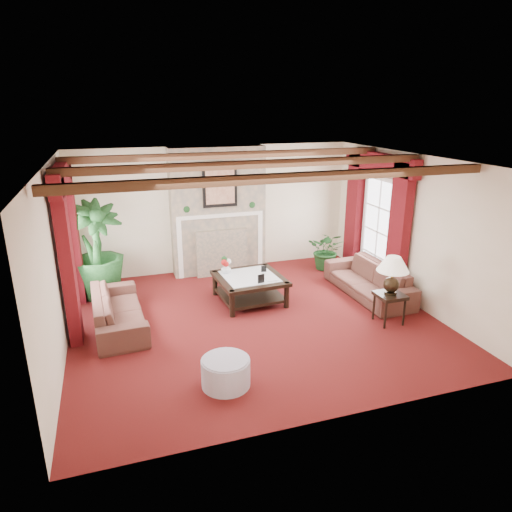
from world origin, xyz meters
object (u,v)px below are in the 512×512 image
object	(u,v)px
coffee_table	(250,289)
ottoman	(226,372)
potted_palm	(98,270)
sofa_right	(369,275)
sofa_left	(117,304)
side_table	(389,308)

from	to	relation	value
coffee_table	ottoman	size ratio (longest dim) A/B	1.85
coffee_table	potted_palm	bearing A→B (deg)	152.73
coffee_table	sofa_right	bearing A→B (deg)	-13.87
sofa_right	coffee_table	world-z (taller)	sofa_right
sofa_left	coffee_table	distance (m)	2.39
side_table	ottoman	distance (m)	3.20
sofa_left	ottoman	size ratio (longest dim) A/B	3.12
sofa_left	sofa_right	size ratio (longest dim) A/B	0.96
sofa_right	ottoman	distance (m)	3.96
sofa_right	side_table	xyz separation A→B (m)	(-0.30, -1.15, -0.15)
sofa_left	ottoman	xyz separation A→B (m)	(1.27, -2.19, -0.20)
sofa_left	coffee_table	bearing A→B (deg)	-85.74
sofa_right	ottoman	bearing A→B (deg)	-60.08
potted_palm	coffee_table	size ratio (longest dim) A/B	1.75
coffee_table	side_table	world-z (taller)	side_table
sofa_right	side_table	size ratio (longest dim) A/B	4.01
sofa_left	coffee_table	world-z (taller)	sofa_left
sofa_right	potted_palm	world-z (taller)	potted_palm
side_table	potted_palm	bearing A→B (deg)	149.48
sofa_right	ottoman	xyz separation A→B (m)	(-3.37, -2.08, -0.22)
potted_palm	ottoman	bearing A→B (deg)	-66.74
sofa_right	potted_palm	xyz separation A→B (m)	(-4.94, 1.58, 0.11)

